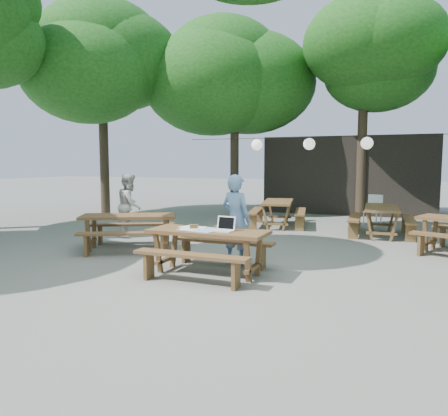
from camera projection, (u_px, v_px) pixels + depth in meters
ground at (246, 274)px, 7.34m from camera, size 80.00×80.00×0.00m
pavilion at (351, 175)px, 16.65m from camera, size 6.00×3.00×2.80m
main_picnic_table at (208, 251)px, 7.31m from camera, size 2.00×1.58×0.75m
picnic_table_nw at (129, 232)px, 9.39m from camera, size 2.41×2.27×0.75m
picnic_table_far_w at (278, 213)px, 12.76m from camera, size 1.92×2.17×0.75m
picnic_table_far_e at (381, 221)px, 11.14m from camera, size 1.69×2.04×0.75m
woman at (236, 219)px, 8.01m from camera, size 0.69×0.54×1.66m
second_person at (130, 205)px, 11.01m from camera, size 0.84×0.94×1.60m
plastic_chair at (373, 216)px, 13.12m from camera, size 0.55×0.55×0.90m
laptop at (224, 227)px, 7.15m from camera, size 0.36×0.29×0.24m
tabletop_clutter at (199, 229)px, 7.34m from camera, size 0.84×0.67×0.08m
paper_lanterns at (310, 144)px, 12.67m from camera, size 9.00×0.34×0.38m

